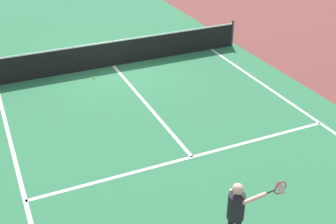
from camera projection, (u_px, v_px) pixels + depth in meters
ground_plane at (113, 66)px, 16.28m from camera, size 60.00×60.00×0.00m
court_surface_inbounds at (113, 66)px, 16.28m from camera, size 10.62×24.40×0.00m
line_sideline_left at (22, 189)px, 10.07m from camera, size 0.10×11.89×0.01m
line_sideline_right at (309, 116)px, 13.01m from camera, size 0.10×11.89×0.01m
line_service_near at (192, 157)px, 11.18m from camera, size 8.22×0.10×0.01m
line_center_service at (145, 103)px, 13.73m from camera, size 0.10×6.40×0.01m
net at (113, 53)px, 16.04m from camera, size 10.20×0.09×1.07m
player_near at (237, 209)px, 8.09m from camera, size 1.18×0.43×1.53m
tennis_ball_near_net at (94, 77)px, 15.30m from camera, size 0.07×0.07×0.07m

